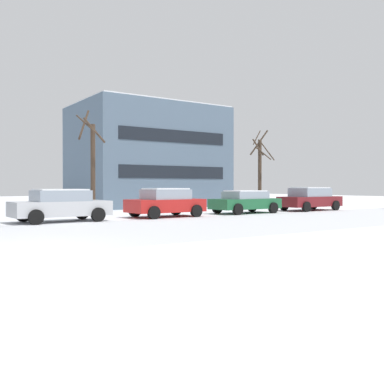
{
  "coord_description": "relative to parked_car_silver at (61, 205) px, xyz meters",
  "views": [
    {
      "loc": [
        -2.9,
        -11.71,
        1.63
      ],
      "look_at": [
        8.5,
        5.09,
        1.34
      ],
      "focal_mm": 42.21,
      "sensor_mm": 36.0,
      "label": 1
    }
  ],
  "objects": [
    {
      "name": "tree_far_mid",
      "position": [
        15.35,
        3.58,
        2.03
      ],
      "size": [
        1.69,
        1.7,
        5.61
      ],
      "color": "#423326",
      "rests_on": "ground"
    },
    {
      "name": "building_far_right",
      "position": [
        10.78,
        11.69,
        3.19
      ],
      "size": [
        11.02,
        8.17,
        7.89
      ],
      "color": "slate",
      "rests_on": "ground"
    },
    {
      "name": "tree_far_right",
      "position": [
        2.93,
        3.62,
        2.11
      ],
      "size": [
        1.39,
        1.76,
        5.89
      ],
      "color": "#423326",
      "rests_on": "ground"
    },
    {
      "name": "ground_plane",
      "position": [
        -3.57,
        -8.32,
        -0.75
      ],
      "size": [
        120.0,
        120.0,
        0.0
      ],
      "primitive_type": "plane",
      "color": "white"
    },
    {
      "name": "parked_car_red",
      "position": [
        5.47,
        0.01,
        0.01
      ],
      "size": [
        3.99,
        2.21,
        1.49
      ],
      "color": "red",
      "rests_on": "ground"
    },
    {
      "name": "parked_car_silver",
      "position": [
        0.0,
        0.0,
        0.0
      ],
      "size": [
        4.31,
        2.18,
        1.47
      ],
      "color": "silver",
      "rests_on": "ground"
    },
    {
      "name": "parked_car_maroon",
      "position": [
        16.42,
        -0.03,
        0.02
      ],
      "size": [
        4.52,
        2.14,
        1.52
      ],
      "color": "maroon",
      "rests_on": "ground"
    },
    {
      "name": "parked_car_green",
      "position": [
        10.95,
        0.05,
        -0.05
      ],
      "size": [
        4.33,
        2.11,
        1.34
      ],
      "color": "#1E6038",
      "rests_on": "ground"
    }
  ]
}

